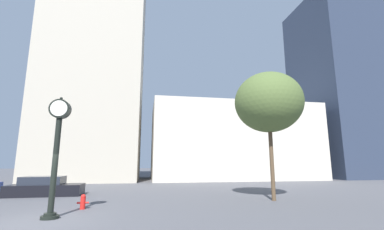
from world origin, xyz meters
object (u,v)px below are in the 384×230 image
(street_clock, at_px, (57,144))
(car_black, at_px, (45,188))
(bare_tree, at_px, (268,102))
(fire_hydrant_near, at_px, (83,202))

(street_clock, relative_size, car_black, 1.06)
(bare_tree, bearing_deg, fire_hydrant_near, -174.38)
(street_clock, bearing_deg, car_black, 110.78)
(street_clock, bearing_deg, fire_hydrant_near, 68.87)
(car_black, bearing_deg, street_clock, -70.83)
(bare_tree, bearing_deg, street_clock, -164.83)
(street_clock, xyz_separation_m, fire_hydrant_near, (0.76, 1.97, -2.58))
(car_black, height_order, fire_hydrant_near, car_black)
(fire_hydrant_near, bearing_deg, bare_tree, 5.62)
(fire_hydrant_near, bearing_deg, car_black, 122.69)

